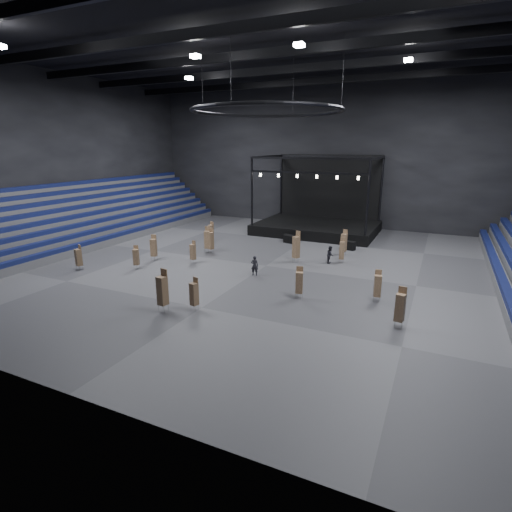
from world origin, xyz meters
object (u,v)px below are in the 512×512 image
at_px(stage, 319,220).
at_px(chair_stack_14, 193,252).
at_px(chair_stack_4, 211,231).
at_px(crew_member, 330,255).
at_px(chair_stack_5, 194,293).
at_px(chair_stack_9, 79,257).
at_px(chair_stack_3, 154,247).
at_px(chair_stack_11, 207,239).
at_px(chair_stack_10, 378,285).
at_px(chair_stack_13, 299,282).
at_px(chair_stack_2, 136,257).
at_px(flight_case_mid, 290,239).
at_px(chair_stack_7, 342,250).
at_px(chair_stack_6, 400,307).
at_px(flight_case_right, 349,245).
at_px(chair_stack_0, 296,247).
at_px(chair_stack_8, 162,290).
at_px(chair_stack_12, 344,242).
at_px(man_center, 255,266).
at_px(chair_stack_1, 211,240).

xyz_separation_m(stage, chair_stack_14, (-6.33, -18.23, -0.37)).
relative_size(chair_stack_4, crew_member, 1.39).
relative_size(chair_stack_5, chair_stack_9, 1.02).
bearing_deg(chair_stack_3, chair_stack_11, 37.28).
bearing_deg(chair_stack_10, chair_stack_11, 146.87).
height_order(chair_stack_3, chair_stack_13, chair_stack_3).
bearing_deg(stage, chair_stack_2, -114.18).
distance_m(flight_case_mid, chair_stack_4, 8.74).
relative_size(chair_stack_2, chair_stack_7, 0.88).
distance_m(chair_stack_6, chair_stack_7, 13.44).
height_order(flight_case_right, chair_stack_14, chair_stack_14).
bearing_deg(chair_stack_6, chair_stack_14, 170.53).
distance_m(chair_stack_0, chair_stack_5, 13.42).
xyz_separation_m(chair_stack_13, chair_stack_14, (-11.55, 4.18, -0.13)).
bearing_deg(chair_stack_8, chair_stack_14, 122.26).
distance_m(chair_stack_9, chair_stack_11, 11.84).
height_order(chair_stack_2, chair_stack_12, chair_stack_12).
relative_size(chair_stack_0, chair_stack_2, 1.40).
distance_m(flight_case_mid, chair_stack_10, 17.70).
bearing_deg(chair_stack_4, flight_case_right, 17.05).
relative_size(chair_stack_5, chair_stack_14, 1.07).
distance_m(stage, crew_member, 13.93).
distance_m(chair_stack_3, chair_stack_4, 8.87).
xyz_separation_m(chair_stack_13, man_center, (-4.99, 3.34, -0.38)).
bearing_deg(chair_stack_0, chair_stack_10, -15.83).
bearing_deg(chair_stack_5, chair_stack_11, 133.05).
bearing_deg(chair_stack_8, chair_stack_13, 47.59).
bearing_deg(chair_stack_2, chair_stack_12, 13.49).
xyz_separation_m(chair_stack_2, chair_stack_8, (7.84, -6.45, 0.36)).
distance_m(flight_case_mid, chair_stack_6, 21.65).
distance_m(flight_case_mid, man_center, 11.97).
bearing_deg(chair_stack_1, man_center, -16.34).
bearing_deg(flight_case_mid, chair_stack_4, -159.87).
xyz_separation_m(chair_stack_0, chair_stack_8, (-3.96, -14.20, -0.03)).
xyz_separation_m(chair_stack_2, chair_stack_10, (20.02, 1.05, 0.09)).
bearing_deg(chair_stack_13, chair_stack_3, 151.32).
bearing_deg(chair_stack_1, stage, 82.23).
relative_size(flight_case_right, chair_stack_14, 0.64).
xyz_separation_m(flight_case_mid, chair_stack_10, (11.37, -13.54, 0.76)).
height_order(chair_stack_3, chair_stack_5, chair_stack_3).
relative_size(stage, chair_stack_0, 4.84).
xyz_separation_m(chair_stack_10, man_center, (-10.00, 1.66, -0.35)).
height_order(chair_stack_0, chair_stack_13, chair_stack_0).
xyz_separation_m(chair_stack_6, chair_stack_12, (-6.65, 14.56, 0.01)).
relative_size(chair_stack_6, chair_stack_10, 1.11).
xyz_separation_m(chair_stack_7, chair_stack_9, (-19.83, -11.68, -0.06)).
bearing_deg(chair_stack_6, flight_case_mid, 136.45).
height_order(chair_stack_4, man_center, chair_stack_4).
xyz_separation_m(chair_stack_1, chair_stack_7, (12.58, 2.00, -0.08)).
bearing_deg(man_center, chair_stack_5, 72.09).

